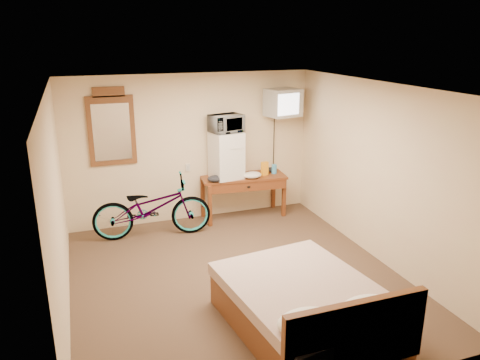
{
  "coord_description": "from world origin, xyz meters",
  "views": [
    {
      "loc": [
        -1.82,
        -5.24,
        3.11
      ],
      "look_at": [
        0.21,
        0.46,
        1.21
      ],
      "focal_mm": 35.0,
      "sensor_mm": 36.0,
      "label": 1
    }
  ],
  "objects_px": {
    "desk": "(244,183)",
    "wall_mirror": "(111,128)",
    "microwave": "(226,123)",
    "bed": "(308,308)",
    "bicycle": "(152,208)",
    "blue_cup": "(274,169)",
    "mini_fridge": "(226,155)",
    "crt_television": "(283,103)"
  },
  "relations": [
    {
      "from": "microwave",
      "to": "bed",
      "type": "distance_m",
      "value": 3.7
    },
    {
      "from": "blue_cup",
      "to": "bicycle",
      "type": "relative_size",
      "value": 0.09
    },
    {
      "from": "blue_cup",
      "to": "crt_television",
      "type": "distance_m",
      "value": 1.16
    },
    {
      "from": "crt_television",
      "to": "wall_mirror",
      "type": "xyz_separation_m",
      "value": [
        -2.83,
        0.25,
        -0.3
      ]
    },
    {
      "from": "wall_mirror",
      "to": "microwave",
      "type": "bearing_deg",
      "value": -7.15
    },
    {
      "from": "mini_fridge",
      "to": "blue_cup",
      "type": "distance_m",
      "value": 0.92
    },
    {
      "from": "wall_mirror",
      "to": "bed",
      "type": "height_order",
      "value": "wall_mirror"
    },
    {
      "from": "bicycle",
      "to": "wall_mirror",
      "type": "bearing_deg",
      "value": 46.73
    },
    {
      "from": "wall_mirror",
      "to": "bicycle",
      "type": "distance_m",
      "value": 1.41
    },
    {
      "from": "microwave",
      "to": "bed",
      "type": "relative_size",
      "value": 0.25
    },
    {
      "from": "wall_mirror",
      "to": "bicycle",
      "type": "xyz_separation_m",
      "value": [
        0.48,
        -0.55,
        -1.2
      ]
    },
    {
      "from": "wall_mirror",
      "to": "bed",
      "type": "xyz_separation_m",
      "value": [
        1.62,
        -3.65,
        -1.39
      ]
    },
    {
      "from": "desk",
      "to": "bed",
      "type": "height_order",
      "value": "bed"
    },
    {
      "from": "blue_cup",
      "to": "crt_television",
      "type": "relative_size",
      "value": 0.24
    },
    {
      "from": "blue_cup",
      "to": "wall_mirror",
      "type": "xyz_separation_m",
      "value": [
        -2.69,
        0.28,
        0.86
      ]
    },
    {
      "from": "blue_cup",
      "to": "wall_mirror",
      "type": "height_order",
      "value": "wall_mirror"
    },
    {
      "from": "desk",
      "to": "crt_television",
      "type": "relative_size",
      "value": 2.3
    },
    {
      "from": "blue_cup",
      "to": "wall_mirror",
      "type": "distance_m",
      "value": 2.84
    },
    {
      "from": "blue_cup",
      "to": "bicycle",
      "type": "xyz_separation_m",
      "value": [
        -2.21,
        -0.28,
        -0.34
      ]
    },
    {
      "from": "bed",
      "to": "bicycle",
      "type": "bearing_deg",
      "value": 110.19
    },
    {
      "from": "mini_fridge",
      "to": "blue_cup",
      "type": "height_order",
      "value": "mini_fridge"
    },
    {
      "from": "desk",
      "to": "crt_television",
      "type": "bearing_deg",
      "value": 1.85
    },
    {
      "from": "desk",
      "to": "crt_television",
      "type": "xyz_separation_m",
      "value": [
        0.71,
        0.02,
        1.35
      ]
    },
    {
      "from": "bicycle",
      "to": "bed",
      "type": "relative_size",
      "value": 0.88
    },
    {
      "from": "bicycle",
      "to": "blue_cup",
      "type": "bearing_deg",
      "value": -76.99
    },
    {
      "from": "blue_cup",
      "to": "bicycle",
      "type": "bearing_deg",
      "value": -172.88
    },
    {
      "from": "microwave",
      "to": "bicycle",
      "type": "distance_m",
      "value": 1.83
    },
    {
      "from": "mini_fridge",
      "to": "crt_television",
      "type": "relative_size",
      "value": 1.21
    },
    {
      "from": "desk",
      "to": "blue_cup",
      "type": "relative_size",
      "value": 9.51
    },
    {
      "from": "crt_television",
      "to": "bed",
      "type": "xyz_separation_m",
      "value": [
        -1.22,
        -3.4,
        -1.69
      ]
    },
    {
      "from": "microwave",
      "to": "crt_television",
      "type": "height_order",
      "value": "crt_television"
    },
    {
      "from": "microwave",
      "to": "wall_mirror",
      "type": "bearing_deg",
      "value": 158.96
    },
    {
      "from": "desk",
      "to": "crt_television",
      "type": "height_order",
      "value": "crt_television"
    },
    {
      "from": "blue_cup",
      "to": "bed",
      "type": "xyz_separation_m",
      "value": [
        -1.07,
        -3.38,
        -0.53
      ]
    },
    {
      "from": "desk",
      "to": "bicycle",
      "type": "bearing_deg",
      "value": -170.47
    },
    {
      "from": "desk",
      "to": "wall_mirror",
      "type": "xyz_separation_m",
      "value": [
        -2.13,
        0.27,
        1.05
      ]
    },
    {
      "from": "wall_mirror",
      "to": "bed",
      "type": "relative_size",
      "value": 0.59
    },
    {
      "from": "desk",
      "to": "bicycle",
      "type": "relative_size",
      "value": 0.81
    },
    {
      "from": "mini_fridge",
      "to": "microwave",
      "type": "xyz_separation_m",
      "value": [
        0.0,
        0.0,
        0.54
      ]
    },
    {
      "from": "crt_television",
      "to": "bed",
      "type": "bearing_deg",
      "value": -109.7
    },
    {
      "from": "wall_mirror",
      "to": "bicycle",
      "type": "height_order",
      "value": "wall_mirror"
    },
    {
      "from": "desk",
      "to": "microwave",
      "type": "bearing_deg",
      "value": 171.32
    }
  ]
}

